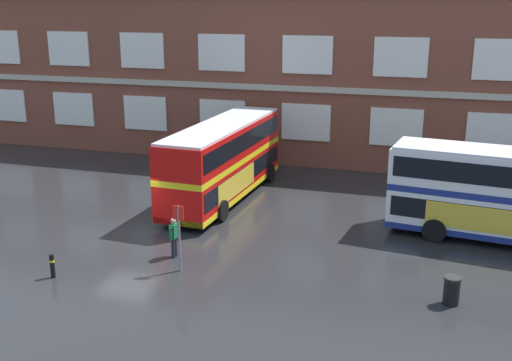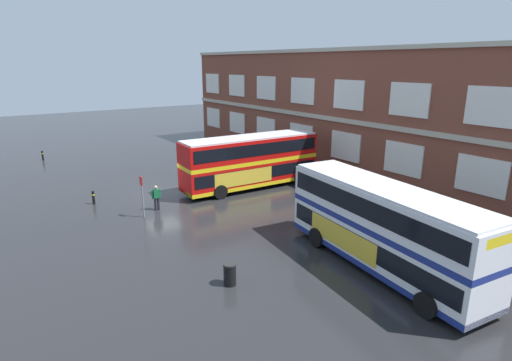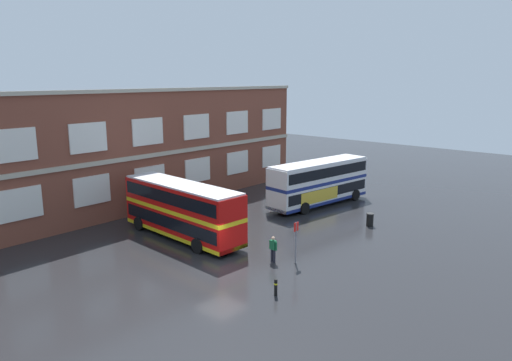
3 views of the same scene
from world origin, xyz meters
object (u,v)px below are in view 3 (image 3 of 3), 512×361
double_decker_middle (319,182)px  bus_stand_flag (296,239)px  safety_bollard_west (276,287)px  waiting_passenger (273,248)px  station_litter_bin (370,220)px  double_decker_near (182,209)px

double_decker_middle → bus_stand_flag: 14.65m
double_decker_middle → safety_bollard_west: 19.55m
waiting_passenger → double_decker_middle: bearing=22.7°
bus_stand_flag → safety_bollard_west: bearing=-156.0°
double_decker_middle → station_litter_bin: (-2.72, -6.71, -1.63)m
waiting_passenger → safety_bollard_west: (-3.65, -3.17, -0.44)m
double_decker_near → double_decker_middle: bearing=-9.0°
double_decker_middle → station_litter_bin: bearing=-112.0°
safety_bollard_west → bus_stand_flag: bearing=24.0°
station_litter_bin → bus_stand_flag: bearing=-178.7°
double_decker_middle → bus_stand_flag: size_ratio=4.16×
bus_stand_flag → safety_bollard_west: bus_stand_flag is taller
double_decker_near → waiting_passenger: (0.70, -8.01, -1.22)m
double_decker_near → safety_bollard_west: 11.69m
bus_stand_flag → station_litter_bin: (10.18, 0.22, -1.12)m
double_decker_near → bus_stand_flag: 9.35m
double_decker_middle → waiting_passenger: double_decker_middle is taller
double_decker_middle → station_litter_bin: 7.42m
double_decker_near → bus_stand_flag: size_ratio=4.12×
double_decker_middle → safety_bollard_west: size_ratio=11.83×
bus_stand_flag → station_litter_bin: bearing=1.3°
double_decker_near → station_litter_bin: size_ratio=10.79×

